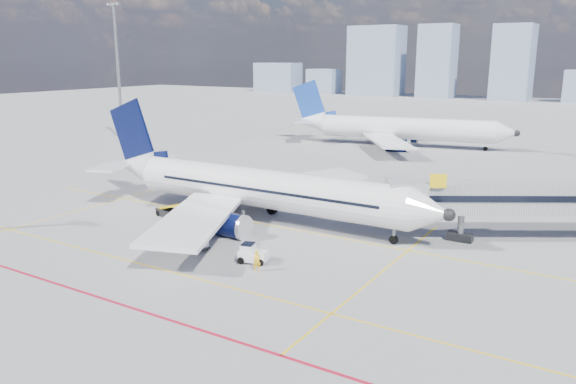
% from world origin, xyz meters
% --- Properties ---
extents(ground, '(420.00, 420.00, 0.00)m').
position_xyz_m(ground, '(0.00, 0.00, 0.00)').
color(ground, gray).
rests_on(ground, ground).
extents(apron_markings, '(90.00, 35.12, 0.01)m').
position_xyz_m(apron_markings, '(-0.58, -3.91, 0.01)').
color(apron_markings, '#E7B90C').
rests_on(apron_markings, ground).
extents(jet_bridge, '(23.55, 15.78, 6.30)m').
position_xyz_m(jet_bridge, '(23.51, 16.91, 3.74)').
color(jet_bridge, '#9C9FA5').
rests_on(jet_bridge, ground).
extents(floodlight_mast_nw, '(3.20, 0.61, 25.45)m').
position_xyz_m(floodlight_mast_nw, '(-55.00, 40.00, 13.59)').
color(floodlight_mast_nw, gray).
rests_on(floodlight_mast_nw, ground).
extents(distant_skyline, '(248.99, 15.78, 29.92)m').
position_xyz_m(distant_skyline, '(-3.32, 190.00, 11.96)').
color(distant_skyline, gray).
rests_on(distant_skyline, ground).
extents(main_aircraft, '(39.49, 34.42, 11.51)m').
position_xyz_m(main_aircraft, '(-2.56, 8.90, 3.22)').
color(main_aircraft, white).
rests_on(main_aircraft, ground).
extents(second_aircraft, '(40.54, 35.04, 11.91)m').
position_xyz_m(second_aircraft, '(-7.50, 61.35, 3.22)').
color(second_aircraft, white).
rests_on(second_aircraft, ground).
extents(baggage_tug, '(2.46, 1.87, 1.54)m').
position_xyz_m(baggage_tug, '(4.44, -1.16, 0.74)').
color(baggage_tug, white).
rests_on(baggage_tug, ground).
extents(cargo_dolly, '(3.33, 2.04, 1.70)m').
position_xyz_m(cargo_dolly, '(-1.69, -1.10, 0.93)').
color(cargo_dolly, black).
rests_on(cargo_dolly, ground).
extents(belt_loader, '(5.84, 2.90, 2.35)m').
position_xyz_m(belt_loader, '(-9.52, 4.88, 0.61)').
color(belt_loader, black).
rests_on(belt_loader, ground).
extents(ramp_worker, '(0.70, 0.72, 1.67)m').
position_xyz_m(ramp_worker, '(5.91, -2.52, 0.84)').
color(ramp_worker, yellow).
rests_on(ramp_worker, ground).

